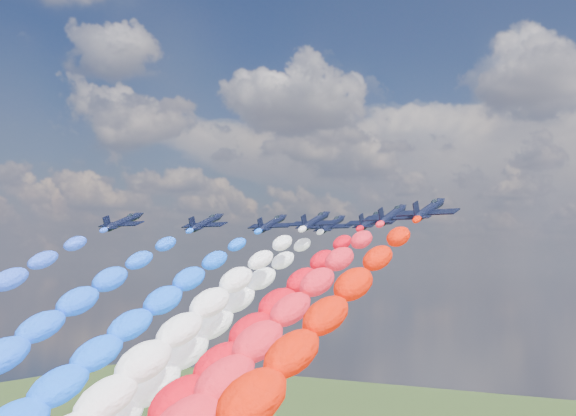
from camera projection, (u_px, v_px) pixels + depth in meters
The scene contains 12 objects.
jet_0 at pixel (123, 222), 143.84m from camera, with size 9.19×12.32×2.71m, color black, non-canonical shape.
jet_1 at pixel (206, 223), 146.62m from camera, with size 9.19×12.32×2.71m, color black, non-canonical shape.
jet_2 at pixel (272, 224), 149.49m from camera, with size 9.19×12.32×2.71m, color black, non-canonical shape.
trail_2 at pixel (79, 389), 104.74m from camera, with size 7.26×97.53×54.51m, color #0F54FA, non-canonical shape.
jet_3 at pixel (315, 221), 140.66m from camera, with size 9.19×12.32×2.71m, color black, non-canonical shape.
trail_3 at pixel (125, 401), 95.92m from camera, with size 7.26×97.53×54.51m, color white, non-canonical shape.
jet_4 at pixel (332, 224), 151.98m from camera, with size 9.19×12.32×2.71m, color black, non-canonical shape.
trail_4 at pixel (168, 386), 107.23m from camera, with size 7.26×97.53×54.51m, color white, non-canonical shape.
jet_5 at pixel (372, 220), 138.46m from camera, with size 9.19×12.32×2.71m, color black, non-canonical shape.
trail_5 at pixel (203, 404), 93.72m from camera, with size 7.26×97.53×54.51m, color red, non-canonical shape.
jet_6 at pixel (392, 215), 124.43m from camera, with size 9.19×12.32×2.71m, color black, non-canonical shape.
jet_7 at pixel (429, 210), 112.52m from camera, with size 9.19×12.32×2.71m, color black, non-canonical shape.
Camera 1 is at (69.55, -111.93, 84.92)m, focal length 47.34 mm.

